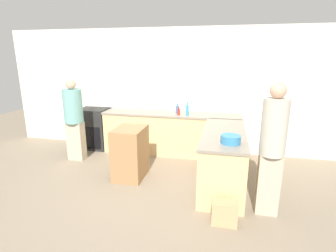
# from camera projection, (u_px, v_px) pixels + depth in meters

# --- Properties ---
(ground_plane) EXTENTS (14.00, 14.00, 0.00)m
(ground_plane) POSITION_uv_depth(u_px,v_px,m) (149.00, 190.00, 4.25)
(ground_plane) COLOR gray
(wall_back) EXTENTS (8.00, 0.06, 2.70)m
(wall_back) POSITION_uv_depth(u_px,v_px,m) (174.00, 91.00, 5.84)
(wall_back) COLOR silver
(wall_back) RESTS_ON ground_plane
(counter_back) EXTENTS (2.98, 0.63, 0.91)m
(counter_back) POSITION_uv_depth(u_px,v_px,m) (171.00, 133.00, 5.77)
(counter_back) COLOR #D6B27A
(counter_back) RESTS_ON ground_plane
(counter_peninsula) EXTENTS (0.69, 1.89, 0.91)m
(counter_peninsula) POSITION_uv_depth(u_px,v_px,m) (223.00, 158.00, 4.37)
(counter_peninsula) COLOR #D6B27A
(counter_peninsula) RESTS_ON ground_plane
(range_oven) EXTENTS (0.72, 0.61, 0.92)m
(range_oven) POSITION_uv_depth(u_px,v_px,m) (94.00, 128.00, 6.16)
(range_oven) COLOR black
(range_oven) RESTS_ON ground_plane
(island_table) EXTENTS (0.50, 0.66, 0.90)m
(island_table) POSITION_uv_depth(u_px,v_px,m) (130.00, 153.00, 4.62)
(island_table) COLOR #997047
(island_table) RESTS_ON ground_plane
(mixing_bowl) EXTENTS (0.28, 0.28, 0.12)m
(mixing_bowl) POSITION_uv_depth(u_px,v_px,m) (231.00, 139.00, 3.69)
(mixing_bowl) COLOR teal
(mixing_bowl) RESTS_ON counter_peninsula
(water_bottle_blue) EXTENTS (0.07, 0.07, 0.21)m
(water_bottle_blue) POSITION_uv_depth(u_px,v_px,m) (177.00, 110.00, 5.60)
(water_bottle_blue) COLOR #386BB7
(water_bottle_blue) RESTS_ON counter_back
(dish_soap_bottle) EXTENTS (0.06, 0.06, 0.28)m
(dish_soap_bottle) POSITION_uv_depth(u_px,v_px,m) (187.00, 110.00, 5.39)
(dish_soap_bottle) COLOR #338CBF
(dish_soap_bottle) RESTS_ON counter_back
(hot_sauce_bottle) EXTENTS (0.06, 0.06, 0.18)m
(hot_sauce_bottle) POSITION_uv_depth(u_px,v_px,m) (179.00, 111.00, 5.45)
(hot_sauce_bottle) COLOR red
(hot_sauce_bottle) RESTS_ON counter_back
(person_by_range) EXTENTS (0.37, 0.37, 1.67)m
(person_by_range) POSITION_uv_depth(u_px,v_px,m) (74.00, 118.00, 5.30)
(person_by_range) COLOR #ADA38E
(person_by_range) RESTS_ON ground_plane
(person_at_peninsula) EXTENTS (0.32, 0.32, 1.80)m
(person_at_peninsula) POSITION_uv_depth(u_px,v_px,m) (272.00, 146.00, 3.39)
(person_at_peninsula) COLOR #ADA38E
(person_at_peninsula) RESTS_ON ground_plane
(paper_bag) EXTENTS (0.33, 0.22, 0.31)m
(paper_bag) POSITION_uv_depth(u_px,v_px,m) (225.00, 212.00, 3.38)
(paper_bag) COLOR tan
(paper_bag) RESTS_ON ground_plane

